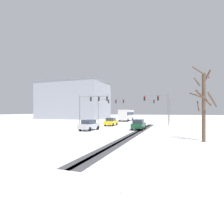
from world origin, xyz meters
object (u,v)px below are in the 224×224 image
at_px(car_silver_third, 89,125).
at_px(bus_oncoming, 127,114).
at_px(traffic_signal_near_right, 159,103).
at_px(bare_tree_sidewalk_near, 204,103).
at_px(office_building_far_left_block, 74,101).
at_px(car_yellow_cab_lead, 111,122).
at_px(traffic_signal_far_left, 109,104).
at_px(traffic_signal_far_right, 163,106).
at_px(car_dark_green_second, 139,124).
at_px(traffic_signal_near_left, 91,103).

xyz_separation_m(car_silver_third, bus_oncoming, (-1.53, 28.05, 1.18)).
distance_m(traffic_signal_near_right, car_silver_third, 15.71).
bearing_deg(bare_tree_sidewalk_near, traffic_signal_near_right, 107.18).
distance_m(bus_oncoming, office_building_far_left_block, 27.18).
bearing_deg(car_yellow_cab_lead, bare_tree_sidewalk_near, -45.35).
bearing_deg(bare_tree_sidewalk_near, car_yellow_cab_lead, 134.65).
bearing_deg(traffic_signal_far_left, bare_tree_sidewalk_near, -53.17).
bearing_deg(office_building_far_left_block, traffic_signal_near_right, -35.99).
bearing_deg(traffic_signal_far_right, car_yellow_cab_lead, -122.58).
height_order(traffic_signal_far_right, bare_tree_sidewalk_near, bare_tree_sidewalk_near).
distance_m(car_yellow_cab_lead, car_dark_green_second, 8.80).
distance_m(traffic_signal_far_left, bare_tree_sidewalk_near, 32.27).
bearing_deg(bus_oncoming, traffic_signal_far_left, -110.21).
height_order(traffic_signal_far_right, car_silver_third, traffic_signal_far_right).
xyz_separation_m(bus_oncoming, office_building_far_left_block, (-24.75, 9.87, 5.39)).
bearing_deg(office_building_far_left_block, bare_tree_sidewalk_near, -46.58).
distance_m(traffic_signal_near_left, car_dark_green_second, 13.82).
height_order(car_yellow_cab_lead, bus_oncoming, bus_oncoming).
xyz_separation_m(traffic_signal_far_right, bus_oncoming, (-11.09, 4.07, -2.42)).
bearing_deg(car_silver_third, car_dark_green_second, 27.79).
xyz_separation_m(traffic_signal_far_right, car_silver_third, (-9.56, -23.98, -3.60)).
xyz_separation_m(car_yellow_cab_lead, bus_oncoming, (-1.71, 18.75, 1.18)).
relative_size(traffic_signal_near_left, bus_oncoming, 0.63).
distance_m(traffic_signal_far_left, office_building_far_left_block, 28.25).
relative_size(traffic_signal_far_left, bare_tree_sidewalk_near, 1.05).
relative_size(traffic_signal_far_left, bus_oncoming, 0.68).
bearing_deg(car_silver_third, traffic_signal_far_right, 68.27).
height_order(traffic_signal_near_left, car_yellow_cab_lead, traffic_signal_near_left).
bearing_deg(traffic_signal_far_right, traffic_signal_far_left, -164.87).
bearing_deg(traffic_signal_near_right, office_building_far_left_block, 144.01).
xyz_separation_m(traffic_signal_near_right, car_silver_third, (-9.48, -11.94, -3.78)).
distance_m(car_yellow_cab_lead, bare_tree_sidewalk_near, 21.15).
height_order(traffic_signal_far_left, car_yellow_cab_lead, traffic_signal_far_left).
bearing_deg(traffic_signal_far_left, traffic_signal_near_right, -30.72).
relative_size(bus_oncoming, bare_tree_sidewalk_near, 1.54).
bearing_deg(car_yellow_cab_lead, traffic_signal_near_right, 15.82).
height_order(car_dark_green_second, office_building_far_left_block, office_building_far_left_block).
height_order(traffic_signal_near_right, car_dark_green_second, traffic_signal_near_right).
bearing_deg(traffic_signal_far_left, bus_oncoming, 69.79).
relative_size(traffic_signal_near_right, car_yellow_cab_lead, 1.57).
bearing_deg(traffic_signal_far_right, traffic_signal_near_left, -135.53).
bearing_deg(car_yellow_cab_lead, car_dark_green_second, -39.94).
relative_size(car_dark_green_second, bare_tree_sidewalk_near, 0.57).
xyz_separation_m(traffic_signal_near_left, car_silver_third, (4.67, -10.01, -4.00)).
xyz_separation_m(traffic_signal_far_left, traffic_signal_far_right, (13.98, 3.78, -0.42)).
relative_size(traffic_signal_near_left, traffic_signal_near_right, 1.07).
bearing_deg(bare_tree_sidewalk_near, traffic_signal_near_left, 141.41).
bearing_deg(car_dark_green_second, bus_oncoming, 109.12).
bearing_deg(car_silver_third, traffic_signal_near_right, 51.54).
relative_size(traffic_signal_near_right, car_dark_green_second, 1.58).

